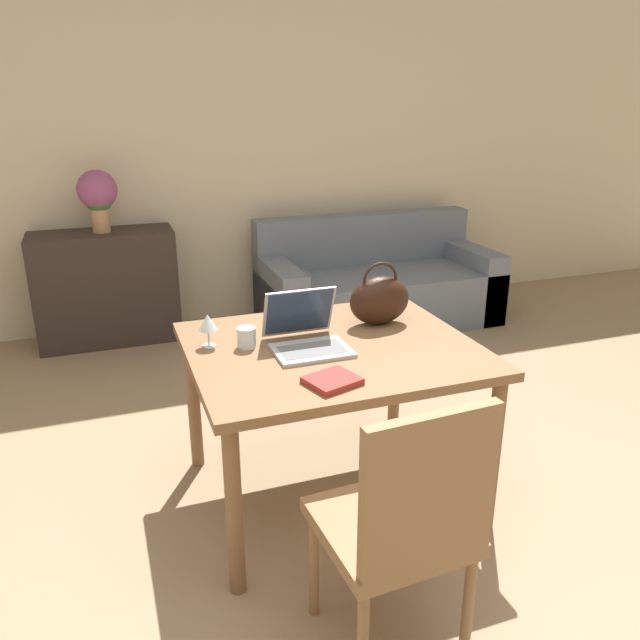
% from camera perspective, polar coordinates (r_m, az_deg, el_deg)
% --- Properties ---
extents(ground_plane, '(14.00, 14.00, 0.00)m').
position_cam_1_polar(ground_plane, '(2.49, 6.11, -24.13)').
color(ground_plane, '#997F60').
extents(wall_back, '(10.00, 0.06, 2.70)m').
position_cam_1_polar(wall_back, '(4.97, -10.53, 15.19)').
color(wall_back, beige).
rests_on(wall_back, ground_plane).
extents(dining_table, '(1.19, 1.01, 0.73)m').
position_cam_1_polar(dining_table, '(2.66, 1.07, -3.98)').
color(dining_table, brown).
rests_on(dining_table, ground_plane).
extents(chair, '(0.46, 0.46, 0.94)m').
position_cam_1_polar(chair, '(1.98, 7.71, -17.71)').
color(chair, olive).
rests_on(chair, ground_plane).
extents(couch, '(1.83, 0.86, 0.82)m').
position_cam_1_polar(couch, '(5.02, 5.15, 3.06)').
color(couch, slate).
rests_on(couch, ground_plane).
extents(sideboard, '(0.99, 0.40, 0.82)m').
position_cam_1_polar(sideboard, '(4.80, -18.91, 2.83)').
color(sideboard, '#332823').
rests_on(sideboard, ground_plane).
extents(laptop, '(0.31, 0.33, 0.23)m').
position_cam_1_polar(laptop, '(2.60, -1.33, -1.10)').
color(laptop, '#ADADB2').
rests_on(laptop, dining_table).
extents(drinking_glass, '(0.08, 0.08, 0.09)m').
position_cam_1_polar(drinking_glass, '(2.61, -6.74, -1.60)').
color(drinking_glass, silver).
rests_on(drinking_glass, dining_table).
extents(wine_glass, '(0.08, 0.08, 0.14)m').
position_cam_1_polar(wine_glass, '(2.62, -10.23, -0.30)').
color(wine_glass, silver).
rests_on(wine_glass, dining_table).
extents(handbag, '(0.29, 0.15, 0.29)m').
position_cam_1_polar(handbag, '(2.85, 5.46, 1.86)').
color(handbag, black).
rests_on(handbag, dining_table).
extents(flower_vase, '(0.27, 0.27, 0.43)m').
position_cam_1_polar(flower_vase, '(4.65, -19.67, 10.76)').
color(flower_vase, tan).
rests_on(flower_vase, sideboard).
extents(book, '(0.22, 0.20, 0.02)m').
position_cam_1_polar(book, '(2.29, 1.13, -5.57)').
color(book, maroon).
rests_on(book, dining_table).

